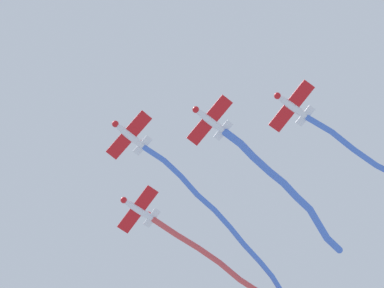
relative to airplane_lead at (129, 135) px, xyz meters
name	(u,v)px	position (x,y,z in m)	size (l,w,h in m)	color
airplane_lead	(129,135)	(0.00, 0.00, 0.00)	(5.20, 5.99, 1.61)	white
smoke_trail_lead	(221,220)	(12.57, -7.91, 0.48)	(22.74, 12.52, 1.96)	#4C75DB
airplane_left_wing	(210,120)	(0.20, -9.17, 0.00)	(5.26, 5.88, 1.61)	white
smoke_trail_left_wing	(287,191)	(11.32, -16.23, 2.16)	(19.90, 11.43, 4.82)	#4C75DB
airplane_right_wing	(138,209)	(9.10, 1.17, 0.30)	(5.41, 5.72, 1.61)	white
airplane_slot	(292,106)	(0.41, -18.33, -0.30)	(5.37, 5.75, 1.61)	white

